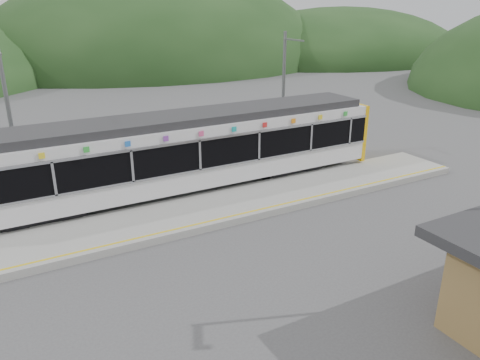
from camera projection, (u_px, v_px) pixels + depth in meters
ground at (253, 244)px, 17.39m from camera, size 120.00×120.00×0.00m
hills at (303, 174)px, 24.52m from camera, size 146.00×149.00×26.00m
platform at (214, 209)px, 20.03m from camera, size 26.00×3.20×0.30m
yellow_line at (228, 217)px, 18.92m from camera, size 26.00×0.10×0.01m
train at (177, 152)px, 21.32m from camera, size 20.44×3.01×3.74m
catenary_mast_west at (11, 122)px, 19.93m from camera, size 0.18×1.80×7.00m
catenary_mast_east at (284, 94)px, 26.27m from camera, size 0.18×1.80×7.00m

